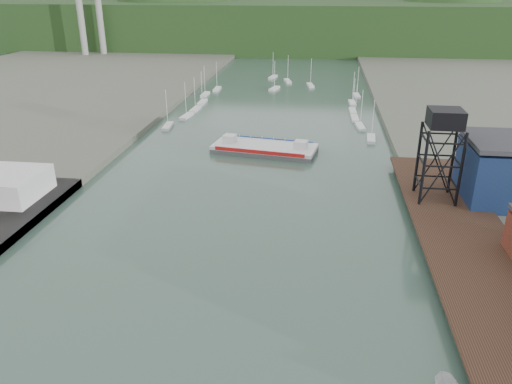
# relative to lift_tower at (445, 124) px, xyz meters

# --- Properties ---
(east_pier) EXTENTS (14.00, 70.00, 2.45)m
(east_pier) POSITION_rel_lift_tower_xyz_m (2.00, -13.00, -13.75)
(east_pier) COLOR black
(east_pier) RESTS_ON ground
(lift_tower) EXTENTS (6.50, 6.50, 16.00)m
(lift_tower) POSITION_rel_lift_tower_xyz_m (0.00, 0.00, 0.00)
(lift_tower) COLOR black
(lift_tower) RESTS_ON east_pier
(marina_sailboats) EXTENTS (57.71, 92.65, 0.90)m
(marina_sailboats) POSITION_rel_lift_tower_xyz_m (-34.92, 80.46, -15.30)
(marina_sailboats) COLOR silver
(marina_sailboats) RESTS_ON ground
(distant_hills) EXTENTS (500.00, 120.00, 80.00)m
(distant_hills) POSITION_rel_lift_tower_xyz_m (-38.98, 243.35, -5.27)
(distant_hills) COLOR black
(distant_hills) RESTS_ON ground
(chain_ferry) EXTENTS (25.52, 13.44, 3.50)m
(chain_ferry) POSITION_rel_lift_tower_xyz_m (-33.46, 28.05, -14.64)
(chain_ferry) COLOR #4A4A4C
(chain_ferry) RESTS_ON ground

